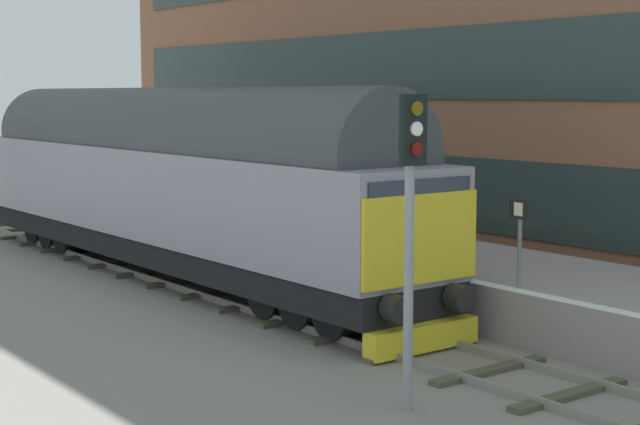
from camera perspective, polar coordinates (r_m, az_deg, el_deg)
The scene contains 6 objects.
ground_plane at distance 21.27m, azimuth -3.14°, elevation -5.41°, with size 140.00×140.00×0.00m, color gray.
track_main at distance 21.26m, azimuth -3.14°, elevation -5.26°, with size 2.50×60.00×0.15m.
station_platform at distance 23.34m, azimuth 4.19°, elevation -3.06°, with size 4.00×44.00×1.01m.
diesel_locomotive at distance 24.38m, azimuth -8.60°, elevation 2.00°, with size 2.74×18.27×4.68m.
signal_post_mid at distance 13.83m, azimuth 5.27°, elevation 0.14°, with size 0.44×0.22×4.53m.
platform_number_sign at distance 18.12m, azimuth 11.49°, elevation -0.92°, with size 0.10×0.44×1.63m.
Camera 1 is at (-11.63, -17.22, 4.53)m, focal length 55.22 mm.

